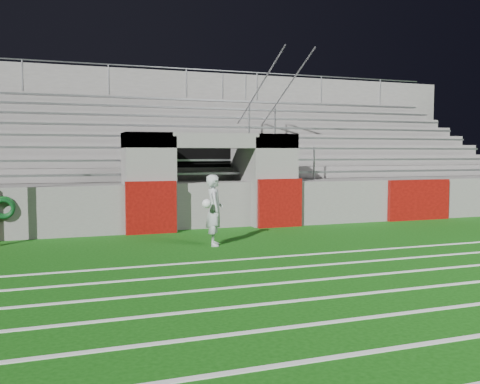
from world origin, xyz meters
name	(u,v)px	position (x,y,z in m)	size (l,w,h in m)	color
ground	(260,249)	(0.00, 0.00, 0.00)	(90.00, 90.00, 0.00)	#104B0C
field_markings	(407,313)	(0.00, -5.00, 0.01)	(28.00, 8.09, 0.01)	white
stadium_structure	(175,169)	(0.00, 7.97, 1.49)	(26.00, 8.48, 5.42)	slate
goalkeeper_with_ball	(214,210)	(-0.81, 0.71, 0.80)	(0.62, 0.72, 1.58)	#B1B7BB
hose_coil	(4,208)	(-5.25, 2.93, 0.79)	(0.51, 0.14, 0.54)	#0E4718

